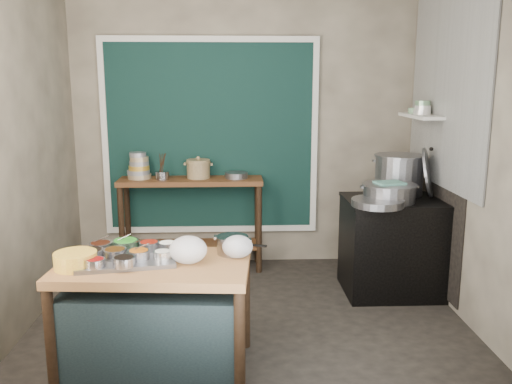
{
  "coord_description": "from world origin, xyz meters",
  "views": [
    {
      "loc": [
        -0.12,
        -4.14,
        1.93
      ],
      "look_at": [
        0.07,
        0.25,
        1.02
      ],
      "focal_mm": 38.0,
      "sensor_mm": 36.0,
      "label": 1
    }
  ],
  "objects_px": {
    "prep_table": "(156,316)",
    "steamer": "(389,193)",
    "stove_block": "(394,247)",
    "yellow_basin": "(76,260)",
    "condiment_tray": "(126,259)",
    "back_counter": "(192,224)",
    "utensil_cup": "(162,175)",
    "stock_pot": "(399,175)",
    "ceramic_crock": "(198,170)",
    "saucepan": "(232,245)"
  },
  "relations": [
    {
      "from": "utensil_cup",
      "to": "stock_pot",
      "type": "distance_m",
      "value": 2.3
    },
    {
      "from": "stove_block",
      "to": "steamer",
      "type": "relative_size",
      "value": 1.85
    },
    {
      "from": "ceramic_crock",
      "to": "stock_pot",
      "type": "height_order",
      "value": "stock_pot"
    },
    {
      "from": "stove_block",
      "to": "stock_pot",
      "type": "distance_m",
      "value": 0.68
    },
    {
      "from": "stove_block",
      "to": "saucepan",
      "type": "xyz_separation_m",
      "value": [
        -1.48,
        -1.1,
        0.39
      ]
    },
    {
      "from": "ceramic_crock",
      "to": "steamer",
      "type": "bearing_deg",
      "value": -26.35
    },
    {
      "from": "back_counter",
      "to": "ceramic_crock",
      "type": "height_order",
      "value": "ceramic_crock"
    },
    {
      "from": "back_counter",
      "to": "stove_block",
      "type": "relative_size",
      "value": 1.61
    },
    {
      "from": "stock_pot",
      "to": "steamer",
      "type": "relative_size",
      "value": 0.98
    },
    {
      "from": "yellow_basin",
      "to": "utensil_cup",
      "type": "relative_size",
      "value": 2.0
    },
    {
      "from": "stove_block",
      "to": "steamer",
      "type": "xyz_separation_m",
      "value": [
        -0.1,
        -0.1,
        0.53
      ]
    },
    {
      "from": "utensil_cup",
      "to": "back_counter",
      "type": "bearing_deg",
      "value": 8.18
    },
    {
      "from": "yellow_basin",
      "to": "steamer",
      "type": "bearing_deg",
      "value": 27.82
    },
    {
      "from": "yellow_basin",
      "to": "ceramic_crock",
      "type": "bearing_deg",
      "value": 72.63
    },
    {
      "from": "prep_table",
      "to": "condiment_tray",
      "type": "relative_size",
      "value": 1.99
    },
    {
      "from": "condiment_tray",
      "to": "yellow_basin",
      "type": "xyz_separation_m",
      "value": [
        -0.3,
        -0.13,
        0.04
      ]
    },
    {
      "from": "condiment_tray",
      "to": "utensil_cup",
      "type": "relative_size",
      "value": 4.64
    },
    {
      "from": "stove_block",
      "to": "yellow_basin",
      "type": "height_order",
      "value": "yellow_basin"
    },
    {
      "from": "yellow_basin",
      "to": "saucepan",
      "type": "distance_m",
      "value": 1.03
    },
    {
      "from": "saucepan",
      "to": "back_counter",
      "type": "bearing_deg",
      "value": 122.71
    },
    {
      "from": "stove_block",
      "to": "utensil_cup",
      "type": "distance_m",
      "value": 2.35
    },
    {
      "from": "back_counter",
      "to": "utensil_cup",
      "type": "height_order",
      "value": "utensil_cup"
    },
    {
      "from": "ceramic_crock",
      "to": "condiment_tray",
      "type": "bearing_deg",
      "value": -100.4
    },
    {
      "from": "ceramic_crock",
      "to": "steamer",
      "type": "xyz_separation_m",
      "value": [
        1.72,
        -0.85,
        -0.08
      ]
    },
    {
      "from": "back_counter",
      "to": "yellow_basin",
      "type": "relative_size",
      "value": 5.36
    },
    {
      "from": "condiment_tray",
      "to": "yellow_basin",
      "type": "distance_m",
      "value": 0.32
    },
    {
      "from": "condiment_tray",
      "to": "back_counter",
      "type": "bearing_deg",
      "value": 81.68
    },
    {
      "from": "prep_table",
      "to": "ceramic_crock",
      "type": "xyz_separation_m",
      "value": [
        0.18,
        2.03,
        0.66
      ]
    },
    {
      "from": "saucepan",
      "to": "utensil_cup",
      "type": "bearing_deg",
      "value": 131.1
    },
    {
      "from": "condiment_tray",
      "to": "ceramic_crock",
      "type": "height_order",
      "value": "ceramic_crock"
    },
    {
      "from": "steamer",
      "to": "back_counter",
      "type": "bearing_deg",
      "value": 155.31
    },
    {
      "from": "stock_pot",
      "to": "prep_table",
      "type": "bearing_deg",
      "value": -144.29
    },
    {
      "from": "yellow_basin",
      "to": "utensil_cup",
      "type": "distance_m",
      "value": 2.07
    },
    {
      "from": "prep_table",
      "to": "saucepan",
      "type": "bearing_deg",
      "value": 22.97
    },
    {
      "from": "condiment_tray",
      "to": "yellow_basin",
      "type": "relative_size",
      "value": 2.32
    },
    {
      "from": "back_counter",
      "to": "condiment_tray",
      "type": "relative_size",
      "value": 2.31
    },
    {
      "from": "stove_block",
      "to": "steamer",
      "type": "distance_m",
      "value": 0.55
    },
    {
      "from": "condiment_tray",
      "to": "yellow_basin",
      "type": "bearing_deg",
      "value": -156.93
    },
    {
      "from": "condiment_tray",
      "to": "utensil_cup",
      "type": "distance_m",
      "value": 1.93
    },
    {
      "from": "back_counter",
      "to": "steamer",
      "type": "bearing_deg",
      "value": -24.69
    },
    {
      "from": "back_counter",
      "to": "utensil_cup",
      "type": "relative_size",
      "value": 10.74
    },
    {
      "from": "condiment_tray",
      "to": "saucepan",
      "type": "distance_m",
      "value": 0.72
    },
    {
      "from": "stove_block",
      "to": "condiment_tray",
      "type": "relative_size",
      "value": 1.44
    },
    {
      "from": "yellow_basin",
      "to": "condiment_tray",
      "type": "bearing_deg",
      "value": 23.07
    },
    {
      "from": "utensil_cup",
      "to": "stove_block",
      "type": "bearing_deg",
      "value": -17.57
    },
    {
      "from": "back_counter",
      "to": "yellow_basin",
      "type": "bearing_deg",
      "value": -105.61
    },
    {
      "from": "prep_table",
      "to": "steamer",
      "type": "distance_m",
      "value": 2.31
    },
    {
      "from": "back_counter",
      "to": "saucepan",
      "type": "xyz_separation_m",
      "value": [
        0.42,
        -1.83,
        0.34
      ]
    },
    {
      "from": "stove_block",
      "to": "steamer",
      "type": "height_order",
      "value": "steamer"
    },
    {
      "from": "back_counter",
      "to": "stock_pot",
      "type": "relative_size",
      "value": 3.05
    }
  ]
}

